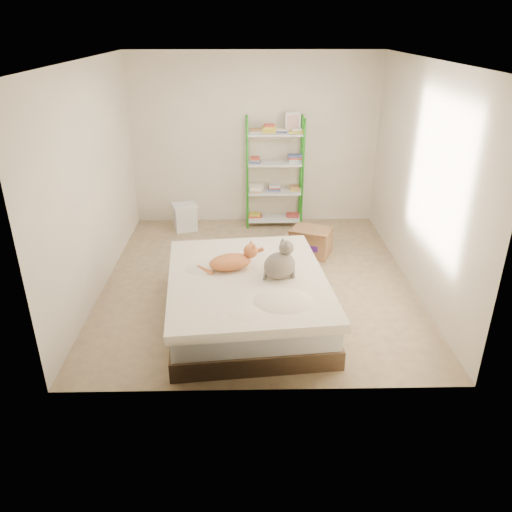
{
  "coord_description": "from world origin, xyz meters",
  "views": [
    {
      "loc": [
        -0.14,
        -5.6,
        2.96
      ],
      "look_at": [
        -0.04,
        -0.63,
        0.62
      ],
      "focal_mm": 35.0,
      "sensor_mm": 36.0,
      "label": 1
    }
  ],
  "objects_px": {
    "orange_cat": "(230,260)",
    "grey_cat": "(280,260)",
    "shelf_unit": "(275,171)",
    "white_bin": "(185,217)",
    "cardboard_box": "(311,242)",
    "bed": "(247,298)"
  },
  "relations": [
    {
      "from": "bed",
      "to": "orange_cat",
      "type": "height_order",
      "value": "orange_cat"
    },
    {
      "from": "orange_cat",
      "to": "grey_cat",
      "type": "xyz_separation_m",
      "value": [
        0.52,
        -0.21,
        0.1
      ]
    },
    {
      "from": "orange_cat",
      "to": "grey_cat",
      "type": "distance_m",
      "value": 0.57
    },
    {
      "from": "cardboard_box",
      "to": "orange_cat",
      "type": "bearing_deg",
      "value": -103.02
    },
    {
      "from": "bed",
      "to": "orange_cat",
      "type": "xyz_separation_m",
      "value": [
        -0.18,
        0.17,
        0.37
      ]
    },
    {
      "from": "white_bin",
      "to": "bed",
      "type": "bearing_deg",
      "value": -70.01
    },
    {
      "from": "grey_cat",
      "to": "cardboard_box",
      "type": "bearing_deg",
      "value": -39.22
    },
    {
      "from": "grey_cat",
      "to": "shelf_unit",
      "type": "height_order",
      "value": "shelf_unit"
    },
    {
      "from": "shelf_unit",
      "to": "cardboard_box",
      "type": "distance_m",
      "value": 1.4
    },
    {
      "from": "shelf_unit",
      "to": "white_bin",
      "type": "distance_m",
      "value": 1.55
    },
    {
      "from": "white_bin",
      "to": "cardboard_box",
      "type": "bearing_deg",
      "value": -27.18
    },
    {
      "from": "shelf_unit",
      "to": "white_bin",
      "type": "bearing_deg",
      "value": -172.3
    },
    {
      "from": "bed",
      "to": "shelf_unit",
      "type": "distance_m",
      "value": 2.91
    },
    {
      "from": "grey_cat",
      "to": "white_bin",
      "type": "distance_m",
      "value": 3.01
    },
    {
      "from": "grey_cat",
      "to": "cardboard_box",
      "type": "xyz_separation_m",
      "value": [
        0.55,
        1.72,
        -0.55
      ]
    },
    {
      "from": "orange_cat",
      "to": "white_bin",
      "type": "relative_size",
      "value": 1.27
    },
    {
      "from": "bed",
      "to": "orange_cat",
      "type": "distance_m",
      "value": 0.45
    },
    {
      "from": "cardboard_box",
      "to": "white_bin",
      "type": "relative_size",
      "value": 1.53
    },
    {
      "from": "orange_cat",
      "to": "grey_cat",
      "type": "height_order",
      "value": "grey_cat"
    },
    {
      "from": "grey_cat",
      "to": "shelf_unit",
      "type": "bearing_deg",
      "value": -23.41
    },
    {
      "from": "bed",
      "to": "shelf_unit",
      "type": "bearing_deg",
      "value": 75.46
    },
    {
      "from": "shelf_unit",
      "to": "white_bin",
      "type": "xyz_separation_m",
      "value": [
        -1.39,
        -0.19,
        -0.66
      ]
    }
  ]
}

